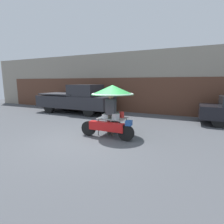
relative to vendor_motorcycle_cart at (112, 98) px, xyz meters
name	(u,v)px	position (x,y,z in m)	size (l,w,h in m)	color
ground_plane	(84,141)	(-0.60, -1.11, -1.50)	(36.00, 36.00, 0.00)	#4C4F54
shopfront_building	(141,83)	(-0.60, 6.43, 0.57)	(28.00, 2.06, 4.16)	gray
vendor_motorcycle_cart	(112,98)	(0.00, 0.00, 0.00)	(2.16, 1.67, 1.99)	black
vendor_person	(111,112)	(-0.02, -0.05, -0.56)	(0.38, 0.22, 1.67)	#4C473D
pickup_truck	(77,99)	(-4.33, 3.69, -0.55)	(5.34, 1.99, 1.94)	black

